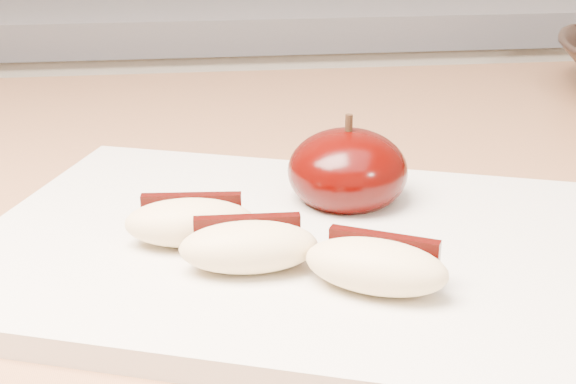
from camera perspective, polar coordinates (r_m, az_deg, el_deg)
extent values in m
cube|color=silver|center=(1.35, -3.89, -6.61)|extent=(2.40, 0.60, 0.90)
cube|color=#9F6D45|center=(0.53, -0.05, -1.18)|extent=(1.64, 0.64, 0.04)
cube|color=silver|center=(0.42, 0.00, -4.02)|extent=(0.38, 0.33, 0.01)
ellipsoid|color=black|center=(0.46, 4.25, 1.50)|extent=(0.08, 0.08, 0.05)
cylinder|color=black|center=(0.45, 4.35, 4.89)|extent=(0.00, 0.00, 0.01)
ellipsoid|color=beige|center=(0.40, -6.97, -2.18)|extent=(0.07, 0.04, 0.02)
cube|color=black|center=(0.42, -6.85, -1.54)|extent=(0.05, 0.01, 0.02)
ellipsoid|color=beige|center=(0.38, -2.81, -3.93)|extent=(0.07, 0.03, 0.02)
cube|color=black|center=(0.39, -2.91, -3.19)|extent=(0.05, 0.01, 0.02)
ellipsoid|color=beige|center=(0.36, 6.26, -5.29)|extent=(0.07, 0.06, 0.02)
cube|color=black|center=(0.37, 6.80, -4.52)|extent=(0.05, 0.03, 0.02)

